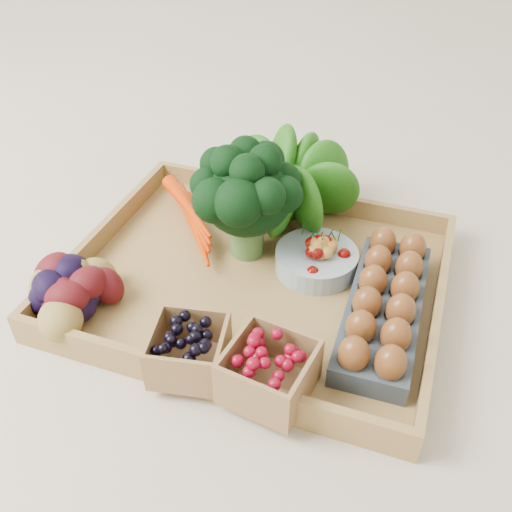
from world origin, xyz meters
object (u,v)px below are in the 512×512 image
(tray, at_px, (256,282))
(egg_carton, at_px, (383,310))
(broccoli, at_px, (247,217))
(cherry_bowl, at_px, (316,260))

(tray, height_order, egg_carton, egg_carton)
(broccoli, relative_size, cherry_bowl, 1.38)
(broccoli, height_order, egg_carton, broccoli)
(tray, distance_m, egg_carton, 0.20)
(cherry_bowl, bearing_deg, tray, -145.86)
(broccoli, bearing_deg, cherry_bowl, -2.07)
(egg_carton, bearing_deg, tray, 172.53)
(tray, relative_size, broccoli, 3.09)
(tray, bearing_deg, cherry_bowl, 34.14)
(broccoli, bearing_deg, tray, -58.35)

